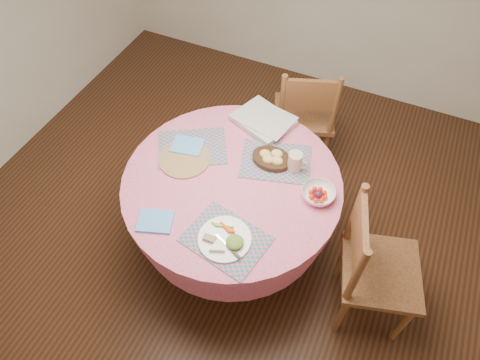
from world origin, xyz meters
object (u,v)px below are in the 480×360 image
object	(u,v)px
chair_back	(304,115)
latte_mug	(295,162)
dinner_plate	(225,240)
wicker_trivet	(185,159)
bread_bowl	(272,158)
fruit_bowl	(318,194)
dining_table	(232,200)
chair_right	(373,266)

from	to	relation	value
chair_back	latte_mug	bearing A→B (deg)	81.96
dinner_plate	latte_mug	world-z (taller)	latte_mug
wicker_trivet	bread_bowl	xyz separation A→B (m)	(0.47, 0.19, 0.03)
wicker_trivet	latte_mug	world-z (taller)	latte_mug
chair_back	fruit_bowl	xyz separation A→B (m)	(0.34, -0.87, 0.29)
dining_table	dinner_plate	xyz separation A→B (m)	(0.14, -0.37, 0.22)
bread_bowl	chair_right	bearing A→B (deg)	-20.28
chair_back	wicker_trivet	distance (m)	1.06
dining_table	chair_back	xyz separation A→B (m)	(0.13, 0.95, -0.07)
latte_mug	bread_bowl	bearing A→B (deg)	-179.50
chair_back	dinner_plate	xyz separation A→B (m)	(0.01, -1.32, 0.29)
dining_table	wicker_trivet	world-z (taller)	wicker_trivet
bread_bowl	fruit_bowl	world-z (taller)	bread_bowl
chair_back	bread_bowl	distance (m)	0.79
latte_mug	chair_back	bearing A→B (deg)	102.33
chair_right	bread_bowl	xyz separation A→B (m)	(-0.72, 0.27, 0.28)
dining_table	wicker_trivet	bearing A→B (deg)	175.25
latte_mug	fruit_bowl	size ratio (longest dim) A/B	0.50
dining_table	chair_right	distance (m)	0.87
dining_table	wicker_trivet	xyz separation A→B (m)	(-0.32, 0.03, 0.20)
chair_back	latte_mug	world-z (taller)	chair_back
chair_back	bread_bowl	size ratio (longest dim) A/B	4.04
bread_bowl	fruit_bowl	size ratio (longest dim) A/B	0.94
chair_right	latte_mug	bearing A→B (deg)	49.44
chair_back	fruit_bowl	bearing A→B (deg)	91.24
chair_back	latte_mug	distance (m)	0.82
dining_table	dinner_plate	size ratio (longest dim) A/B	4.61
bread_bowl	latte_mug	bearing A→B (deg)	0.50
dining_table	fruit_bowl	world-z (taller)	fruit_bowl
chair_right	fruit_bowl	bearing A→B (deg)	55.29
chair_right	wicker_trivet	xyz separation A→B (m)	(-1.18, 0.07, 0.25)
chair_right	wicker_trivet	size ratio (longest dim) A/B	3.22
chair_back	dinner_plate	world-z (taller)	chair_back
dining_table	chair_right	world-z (taller)	chair_right
dinner_plate	chair_right	bearing A→B (deg)	23.67
chair_right	wicker_trivet	world-z (taller)	chair_right
wicker_trivet	dining_table	bearing A→B (deg)	-4.75
dining_table	dinner_plate	bearing A→B (deg)	-69.54
chair_right	chair_back	size ratio (longest dim) A/B	1.04
fruit_bowl	wicker_trivet	bearing A→B (deg)	-175.48
chair_right	bread_bowl	world-z (taller)	chair_right
chair_back	bread_bowl	xyz separation A→B (m)	(0.02, -0.74, 0.30)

